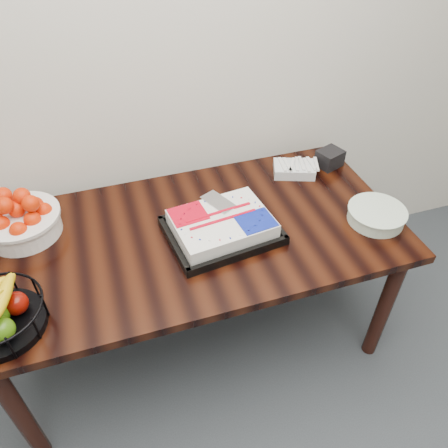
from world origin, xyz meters
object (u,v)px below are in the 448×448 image
object	(u,v)px
plate_stack	(376,215)
table	(195,246)
cake_tray	(222,226)
tangerine_bowl	(20,217)
napkin_box	(330,158)

from	to	relation	value
plate_stack	table	bearing A→B (deg)	167.19
cake_tray	plate_stack	world-z (taller)	cake_tray
cake_tray	plate_stack	xyz separation A→B (m)	(0.67, -0.13, -0.01)
cake_tray	tangerine_bowl	bearing A→B (deg)	161.57
tangerine_bowl	napkin_box	bearing A→B (deg)	2.32
plate_stack	tangerine_bowl	bearing A→B (deg)	164.95
table	plate_stack	size ratio (longest dim) A/B	7.05
table	plate_stack	bearing A→B (deg)	-12.81
plate_stack	cake_tray	bearing A→B (deg)	169.11
napkin_box	table	bearing A→B (deg)	-160.86
table	napkin_box	world-z (taller)	napkin_box
tangerine_bowl	napkin_box	distance (m)	1.49
cake_tray	tangerine_bowl	xyz separation A→B (m)	(-0.80, 0.27, 0.05)
tangerine_bowl	plate_stack	xyz separation A→B (m)	(1.47, -0.40, -0.06)
cake_tray	tangerine_bowl	size ratio (longest dim) A/B	1.51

